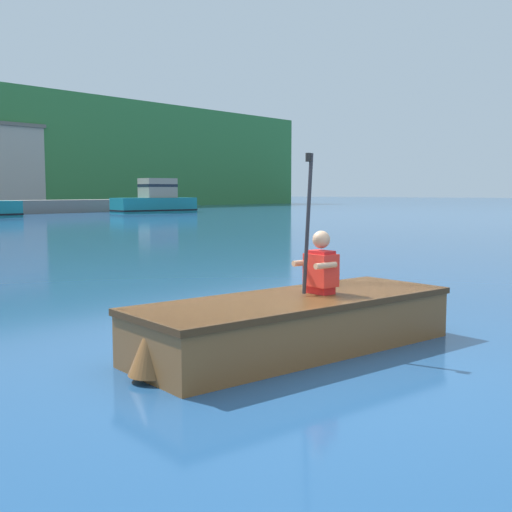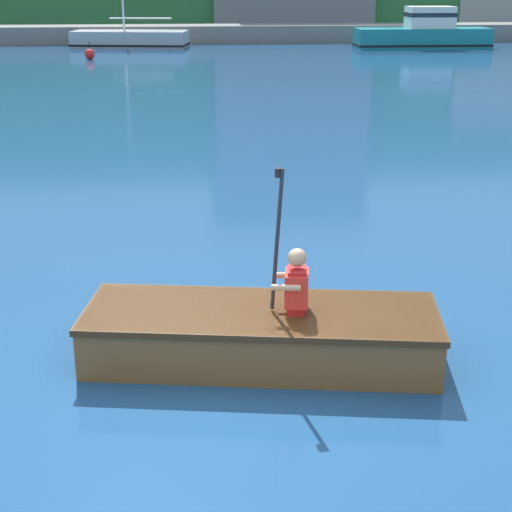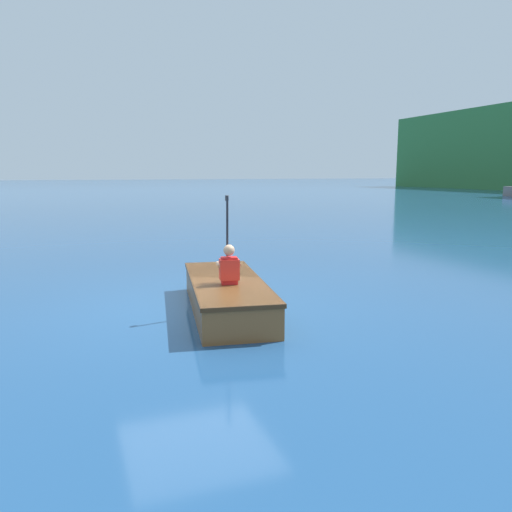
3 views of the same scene
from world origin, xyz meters
name	(u,v)px [view 1 (image 1 of 3)]	position (x,y,z in m)	size (l,w,h in m)	color
ground_plane	(305,367)	(0.00, 0.00, 0.00)	(300.00, 300.00, 0.00)	navy
moored_boat_dock_west_end	(155,200)	(25.03, 32.20, 0.87)	(6.18, 3.01, 2.42)	#197A84
rowboat_foreground	(292,321)	(0.36, 0.42, 0.28)	(3.43, 1.63, 0.51)	brown
person_paddler	(320,265)	(0.71, 0.36, 0.78)	(0.37, 0.39, 1.33)	red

